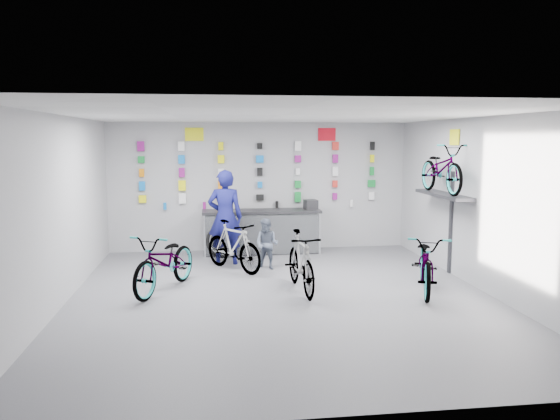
{
  "coord_description": "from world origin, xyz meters",
  "views": [
    {
      "loc": [
        -1.16,
        -8.77,
        2.63
      ],
      "look_at": [
        0.15,
        1.4,
        1.28
      ],
      "focal_mm": 35.0,
      "sensor_mm": 36.0,
      "label": 1
    }
  ],
  "objects": [
    {
      "name": "floor",
      "position": [
        0.0,
        0.0,
        0.0
      ],
      "size": [
        8.0,
        8.0,
        0.0
      ],
      "primitive_type": "plane",
      "color": "#56565B",
      "rests_on": "ground"
    },
    {
      "name": "bike_left",
      "position": [
        -1.95,
        0.62,
        0.52
      ],
      "size": [
        1.45,
        2.08,
        1.04
      ],
      "primitive_type": "imported",
      "rotation": [
        0.0,
        0.0,
        -0.43
      ],
      "color": "gray",
      "rests_on": "floor"
    },
    {
      "name": "counter",
      "position": [
        0.0,
        3.54,
        0.49
      ],
      "size": [
        2.7,
        0.66,
        1.0
      ],
      "color": "black",
      "rests_on": "floor"
    },
    {
      "name": "bike_center",
      "position": [
        0.36,
        0.25,
        0.52
      ],
      "size": [
        0.62,
        1.77,
        1.05
      ],
      "primitive_type": "imported",
      "rotation": [
        0.0,
        0.0,
        0.07
      ],
      "color": "gray",
      "rests_on": "floor"
    },
    {
      "name": "merch_wall",
      "position": [
        -0.15,
        3.93,
        1.78
      ],
      "size": [
        5.57,
        0.08,
        1.56
      ],
      "color": "#FFFA0B",
      "rests_on": "wall_back"
    },
    {
      "name": "wall_back",
      "position": [
        0.0,
        4.0,
        1.5
      ],
      "size": [
        7.0,
        0.0,
        7.0
      ],
      "primitive_type": "plane",
      "rotation": [
        1.57,
        0.0,
        0.0
      ],
      "color": "#ACACAE",
      "rests_on": "floor"
    },
    {
      "name": "sign_left",
      "position": [
        -1.5,
        3.98,
        2.72
      ],
      "size": [
        0.42,
        0.02,
        0.3
      ],
      "primitive_type": "cube",
      "color": "yellow",
      "rests_on": "wall_back"
    },
    {
      "name": "bike_right",
      "position": [
        2.5,
        -0.01,
        0.52
      ],
      "size": [
        1.28,
        2.08,
        1.03
      ],
      "primitive_type": "imported",
      "rotation": [
        0.0,
        0.0,
        -0.32
      ],
      "color": "gray",
      "rests_on": "floor"
    },
    {
      "name": "customer",
      "position": [
        -0.04,
        1.98,
        0.51
      ],
      "size": [
        0.63,
        0.58,
        1.03
      ],
      "primitive_type": "imported",
      "rotation": [
        0.0,
        0.0,
        -0.52
      ],
      "color": "#515B6F",
      "rests_on": "floor"
    },
    {
      "name": "bike_service",
      "position": [
        -0.72,
        1.93,
        0.5
      ],
      "size": [
        1.36,
        1.63,
        1.0
      ],
      "primitive_type": "imported",
      "rotation": [
        0.0,
        0.0,
        0.63
      ],
      "color": "gray",
      "rests_on": "floor"
    },
    {
      "name": "wall_right",
      "position": [
        3.5,
        0.0,
        1.5
      ],
      "size": [
        0.0,
        8.0,
        8.0
      ],
      "primitive_type": "plane",
      "rotation": [
        1.57,
        0.0,
        -1.57
      ],
      "color": "#ACACAE",
      "rests_on": "floor"
    },
    {
      "name": "wall_bracket",
      "position": [
        3.33,
        1.2,
        1.46
      ],
      "size": [
        0.39,
        1.9,
        2.0
      ],
      "color": "#333338",
      "rests_on": "wall_right"
    },
    {
      "name": "spare_wheel",
      "position": [
        -0.9,
        3.17,
        0.36
      ],
      "size": [
        0.76,
        0.28,
        0.74
      ],
      "rotation": [
        0.0,
        0.0,
        0.09
      ],
      "color": "black",
      "rests_on": "floor"
    },
    {
      "name": "wall_left",
      "position": [
        -3.5,
        0.0,
        1.5
      ],
      "size": [
        0.0,
        8.0,
        8.0
      ],
      "primitive_type": "plane",
      "rotation": [
        1.57,
        0.0,
        1.57
      ],
      "color": "#ACACAE",
      "rests_on": "floor"
    },
    {
      "name": "clerk",
      "position": [
        -0.86,
        2.56,
        0.99
      ],
      "size": [
        0.76,
        0.53,
        1.99
      ],
      "primitive_type": "imported",
      "rotation": [
        0.0,
        0.0,
        3.06
      ],
      "color": "#111353",
      "rests_on": "floor"
    },
    {
      "name": "sign_right",
      "position": [
        1.6,
        3.98,
        2.72
      ],
      "size": [
        0.42,
        0.02,
        0.3
      ],
      "primitive_type": "cube",
      "color": "red",
      "rests_on": "wall_back"
    },
    {
      "name": "wall_front",
      "position": [
        0.0,
        -4.0,
        1.5
      ],
      "size": [
        7.0,
        0.0,
        7.0
      ],
      "primitive_type": "plane",
      "rotation": [
        -1.57,
        0.0,
        0.0
      ],
      "color": "#ACACAE",
      "rests_on": "floor"
    },
    {
      "name": "sign_side",
      "position": [
        3.48,
        1.2,
        2.65
      ],
      "size": [
        0.02,
        0.4,
        0.3
      ],
      "primitive_type": "cube",
      "color": "yellow",
      "rests_on": "wall_right"
    },
    {
      "name": "ceiling",
      "position": [
        0.0,
        0.0,
        3.0
      ],
      "size": [
        8.0,
        8.0,
        0.0
      ],
      "primitive_type": "plane",
      "rotation": [
        3.14,
        0.0,
        0.0
      ],
      "color": "white",
      "rests_on": "wall_back"
    },
    {
      "name": "bike_wall",
      "position": [
        3.25,
        1.2,
        2.05
      ],
      "size": [
        0.63,
        1.8,
        0.95
      ],
      "primitive_type": "imported",
      "color": "gray",
      "rests_on": "wall_bracket"
    },
    {
      "name": "register",
      "position": [
        1.14,
        3.55,
        1.11
      ],
      "size": [
        0.31,
        0.33,
        0.22
      ],
      "primitive_type": "cube",
      "rotation": [
        0.0,
        0.0,
        0.12
      ],
      "color": "black",
      "rests_on": "counter"
    }
  ]
}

